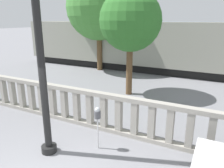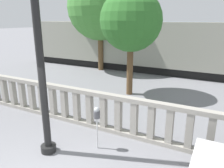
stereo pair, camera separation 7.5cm
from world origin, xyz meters
name	(u,v)px [view 1 (the left image)]	position (x,y,z in m)	size (l,w,h in m)	color
balustrade	(104,112)	(0.00, 3.20, 0.67)	(15.08, 0.24, 1.34)	#9E998E
lamppost	(40,45)	(-0.78, 1.35, 3.04)	(0.43, 0.43, 6.32)	black
parking_meter	(97,115)	(0.38, 2.15, 1.05)	(0.19, 0.19, 1.30)	silver
train_near	(156,46)	(-1.02, 12.72, 1.84)	(20.71, 2.77, 4.09)	black
train_far	(188,35)	(-0.72, 26.17, 1.78)	(21.70, 2.69, 3.97)	black
tree_left	(99,8)	(-4.80, 11.25, 4.45)	(4.56, 4.56, 6.74)	brown
tree_right	(130,21)	(-0.70, 7.09, 3.59)	(2.91, 2.91, 5.06)	brown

